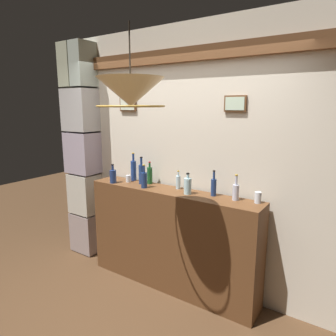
{
  "coord_description": "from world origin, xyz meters",
  "views": [
    {
      "loc": [
        1.71,
        -1.74,
        1.99
      ],
      "look_at": [
        0.0,
        0.8,
        1.36
      ],
      "focal_mm": 32.56,
      "sensor_mm": 36.0,
      "label": 1
    }
  ],
  "objects_px": {
    "liquor_bottle_amaro": "(188,186)",
    "liquor_bottle_tequila": "(144,179)",
    "glass_tumbler_highball": "(258,198)",
    "liquor_bottle_scotch": "(236,191)",
    "pendant_lamp": "(131,93)",
    "liquor_bottle_brandy": "(214,186)",
    "liquor_bottle_whiskey": "(141,173)",
    "liquor_bottle_mezcal": "(150,175)",
    "liquor_bottle_rum": "(134,170)",
    "liquor_bottle_rye": "(178,182)",
    "liquor_bottle_sherry": "(113,176)",
    "glass_tumbler_rocks": "(128,179)"
  },
  "relations": [
    {
      "from": "liquor_bottle_mezcal",
      "to": "liquor_bottle_brandy",
      "type": "bearing_deg",
      "value": -1.93
    },
    {
      "from": "liquor_bottle_brandy",
      "to": "glass_tumbler_highball",
      "type": "relative_size",
      "value": 2.47
    },
    {
      "from": "glass_tumbler_highball",
      "to": "pendant_lamp",
      "type": "xyz_separation_m",
      "value": [
        -0.77,
        -0.85,
        0.92
      ]
    },
    {
      "from": "liquor_bottle_whiskey",
      "to": "liquor_bottle_mezcal",
      "type": "height_order",
      "value": "liquor_bottle_whiskey"
    },
    {
      "from": "liquor_bottle_brandy",
      "to": "glass_tumbler_highball",
      "type": "distance_m",
      "value": 0.44
    },
    {
      "from": "liquor_bottle_tequila",
      "to": "glass_tumbler_highball",
      "type": "distance_m",
      "value": 1.21
    },
    {
      "from": "liquor_bottle_brandy",
      "to": "liquor_bottle_scotch",
      "type": "height_order",
      "value": "liquor_bottle_brandy"
    },
    {
      "from": "liquor_bottle_mezcal",
      "to": "liquor_bottle_tequila",
      "type": "bearing_deg",
      "value": -72.33
    },
    {
      "from": "liquor_bottle_brandy",
      "to": "pendant_lamp",
      "type": "height_order",
      "value": "pendant_lamp"
    },
    {
      "from": "liquor_bottle_tequila",
      "to": "pendant_lamp",
      "type": "height_order",
      "value": "pendant_lamp"
    },
    {
      "from": "liquor_bottle_rye",
      "to": "liquor_bottle_amaro",
      "type": "xyz_separation_m",
      "value": [
        0.19,
        -0.12,
        0.01
      ]
    },
    {
      "from": "liquor_bottle_tequila",
      "to": "liquor_bottle_rye",
      "type": "bearing_deg",
      "value": 27.68
    },
    {
      "from": "pendant_lamp",
      "to": "liquor_bottle_tequila",
      "type": "bearing_deg",
      "value": 122.06
    },
    {
      "from": "liquor_bottle_rum",
      "to": "liquor_bottle_mezcal",
      "type": "relative_size",
      "value": 1.31
    },
    {
      "from": "liquor_bottle_brandy",
      "to": "pendant_lamp",
      "type": "xyz_separation_m",
      "value": [
        -0.33,
        -0.83,
        0.88
      ]
    },
    {
      "from": "liquor_bottle_whiskey",
      "to": "pendant_lamp",
      "type": "distance_m",
      "value": 1.3
    },
    {
      "from": "glass_tumbler_highball",
      "to": "pendant_lamp",
      "type": "bearing_deg",
      "value": -132.33
    },
    {
      "from": "liquor_bottle_mezcal",
      "to": "glass_tumbler_rocks",
      "type": "xyz_separation_m",
      "value": [
        -0.26,
        -0.08,
        -0.06
      ]
    },
    {
      "from": "liquor_bottle_scotch",
      "to": "liquor_bottle_tequila",
      "type": "bearing_deg",
      "value": -172.08
    },
    {
      "from": "liquor_bottle_sherry",
      "to": "glass_tumbler_rocks",
      "type": "xyz_separation_m",
      "value": [
        0.12,
        0.13,
        -0.04
      ]
    },
    {
      "from": "glass_tumbler_rocks",
      "to": "pendant_lamp",
      "type": "xyz_separation_m",
      "value": [
        0.74,
        -0.78,
        0.93
      ]
    },
    {
      "from": "liquor_bottle_rye",
      "to": "liquor_bottle_amaro",
      "type": "relative_size",
      "value": 0.92
    },
    {
      "from": "liquor_bottle_mezcal",
      "to": "glass_tumbler_highball",
      "type": "xyz_separation_m",
      "value": [
        1.25,
        -0.01,
        -0.05
      ]
    },
    {
      "from": "liquor_bottle_scotch",
      "to": "glass_tumbler_rocks",
      "type": "relative_size",
      "value": 3.12
    },
    {
      "from": "liquor_bottle_amaro",
      "to": "liquor_bottle_tequila",
      "type": "distance_m",
      "value": 0.52
    },
    {
      "from": "liquor_bottle_brandy",
      "to": "liquor_bottle_mezcal",
      "type": "height_order",
      "value": "liquor_bottle_brandy"
    },
    {
      "from": "liquor_bottle_amaro",
      "to": "liquor_bottle_scotch",
      "type": "relative_size",
      "value": 0.88
    },
    {
      "from": "liquor_bottle_sherry",
      "to": "glass_tumbler_highball",
      "type": "relative_size",
      "value": 2.1
    },
    {
      "from": "liquor_bottle_amaro",
      "to": "liquor_bottle_tequila",
      "type": "relative_size",
      "value": 0.85
    },
    {
      "from": "glass_tumbler_highball",
      "to": "liquor_bottle_scotch",
      "type": "bearing_deg",
      "value": -172.15
    },
    {
      "from": "liquor_bottle_tequila",
      "to": "liquor_bottle_scotch",
      "type": "bearing_deg",
      "value": 7.92
    },
    {
      "from": "glass_tumbler_highball",
      "to": "liquor_bottle_tequila",
      "type": "bearing_deg",
      "value": -172.09
    },
    {
      "from": "liquor_bottle_sherry",
      "to": "liquor_bottle_mezcal",
      "type": "height_order",
      "value": "liquor_bottle_mezcal"
    },
    {
      "from": "liquor_bottle_amaro",
      "to": "glass_tumbler_highball",
      "type": "distance_m",
      "value": 0.69
    },
    {
      "from": "liquor_bottle_scotch",
      "to": "pendant_lamp",
      "type": "relative_size",
      "value": 0.4
    },
    {
      "from": "liquor_bottle_amaro",
      "to": "liquor_bottle_tequila",
      "type": "height_order",
      "value": "liquor_bottle_tequila"
    },
    {
      "from": "liquor_bottle_amaro",
      "to": "glass_tumbler_highball",
      "type": "bearing_deg",
      "value": 9.13
    },
    {
      "from": "liquor_bottle_rye",
      "to": "liquor_bottle_scotch",
      "type": "bearing_deg",
      "value": -2.99
    },
    {
      "from": "liquor_bottle_whiskey",
      "to": "liquor_bottle_tequila",
      "type": "height_order",
      "value": "liquor_bottle_whiskey"
    },
    {
      "from": "liquor_bottle_amaro",
      "to": "pendant_lamp",
      "type": "xyz_separation_m",
      "value": [
        -0.09,
        -0.74,
        0.89
      ]
    },
    {
      "from": "liquor_bottle_brandy",
      "to": "liquor_bottle_tequila",
      "type": "height_order",
      "value": "same"
    },
    {
      "from": "liquor_bottle_tequila",
      "to": "pendant_lamp",
      "type": "distance_m",
      "value": 1.19
    },
    {
      "from": "liquor_bottle_mezcal",
      "to": "pendant_lamp",
      "type": "bearing_deg",
      "value": -60.6
    },
    {
      "from": "liquor_bottle_sherry",
      "to": "liquor_bottle_whiskey",
      "type": "relative_size",
      "value": 0.7
    },
    {
      "from": "liquor_bottle_sherry",
      "to": "liquor_bottle_rye",
      "type": "bearing_deg",
      "value": 15.1
    },
    {
      "from": "glass_tumbler_rocks",
      "to": "pendant_lamp",
      "type": "distance_m",
      "value": 1.42
    },
    {
      "from": "liquor_bottle_rye",
      "to": "liquor_bottle_brandy",
      "type": "bearing_deg",
      "value": -3.41
    },
    {
      "from": "liquor_bottle_rum",
      "to": "pendant_lamp",
      "type": "bearing_deg",
      "value": -49.8
    },
    {
      "from": "liquor_bottle_mezcal",
      "to": "glass_tumbler_highball",
      "type": "distance_m",
      "value": 1.25
    },
    {
      "from": "pendant_lamp",
      "to": "glass_tumbler_highball",
      "type": "bearing_deg",
      "value": 47.67
    }
  ]
}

